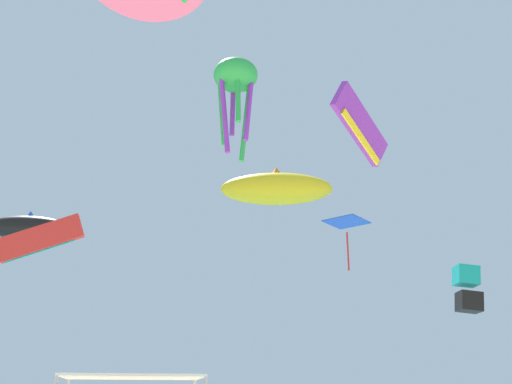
{
  "coord_description": "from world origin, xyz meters",
  "views": [
    {
      "loc": [
        -3.94,
        -14.27,
        1.65
      ],
      "look_at": [
        0.35,
        7.93,
        9.6
      ],
      "focal_mm": 41.68,
      "sensor_mm": 36.0,
      "label": 1
    }
  ],
  "objects_px": {
    "canopy_tent": "(133,380)",
    "kite_box_teal": "(468,289)",
    "kite_inflatable_yellow": "(276,189)",
    "kite_octopus_green": "(236,80)",
    "kite_diamond_blue": "(347,224)",
    "kite_parafoil_red": "(40,239)",
    "kite_inflatable_black": "(29,228)",
    "kite_parafoil_purple": "(360,126)"
  },
  "relations": [
    {
      "from": "kite_octopus_green",
      "to": "kite_diamond_blue",
      "type": "xyz_separation_m",
      "value": [
        10.8,
        16.3,
        -1.48
      ]
    },
    {
      "from": "kite_diamond_blue",
      "to": "kite_parafoil_red",
      "type": "xyz_separation_m",
      "value": [
        -19.73,
        -7.78,
        -4.09
      ]
    },
    {
      "from": "kite_parafoil_purple",
      "to": "kite_diamond_blue",
      "type": "height_order",
      "value": "kite_diamond_blue"
    },
    {
      "from": "kite_parafoil_purple",
      "to": "kite_inflatable_black",
      "type": "height_order",
      "value": "kite_inflatable_black"
    },
    {
      "from": "kite_octopus_green",
      "to": "canopy_tent",
      "type": "bearing_deg",
      "value": -27.92
    },
    {
      "from": "kite_parafoil_purple",
      "to": "kite_octopus_green",
      "type": "height_order",
      "value": "kite_octopus_green"
    },
    {
      "from": "kite_inflatable_black",
      "to": "kite_parafoil_red",
      "type": "xyz_separation_m",
      "value": [
        2.49,
        -9.82,
        -3.21
      ]
    },
    {
      "from": "kite_diamond_blue",
      "to": "kite_inflatable_yellow",
      "type": "bearing_deg",
      "value": -141.99
    },
    {
      "from": "kite_inflatable_black",
      "to": "kite_parafoil_red",
      "type": "height_order",
      "value": "kite_inflatable_black"
    },
    {
      "from": "kite_octopus_green",
      "to": "kite_parafoil_red",
      "type": "relative_size",
      "value": 1.04
    },
    {
      "from": "kite_parafoil_purple",
      "to": "kite_parafoil_red",
      "type": "relative_size",
      "value": 0.73
    },
    {
      "from": "canopy_tent",
      "to": "kite_inflatable_yellow",
      "type": "height_order",
      "value": "kite_inflatable_yellow"
    },
    {
      "from": "kite_inflatable_yellow",
      "to": "kite_parafoil_red",
      "type": "height_order",
      "value": "kite_inflatable_yellow"
    },
    {
      "from": "kite_diamond_blue",
      "to": "kite_parafoil_red",
      "type": "relative_size",
      "value": 0.82
    },
    {
      "from": "canopy_tent",
      "to": "kite_inflatable_yellow",
      "type": "bearing_deg",
      "value": 69.28
    },
    {
      "from": "kite_inflatable_yellow",
      "to": "kite_octopus_green",
      "type": "distance_m",
      "value": 18.38
    },
    {
      "from": "canopy_tent",
      "to": "kite_box_teal",
      "type": "xyz_separation_m",
      "value": [
        16.98,
        13.03,
        5.1
      ]
    },
    {
      "from": "canopy_tent",
      "to": "kite_parafoil_purple",
      "type": "distance_m",
      "value": 13.81
    },
    {
      "from": "kite_parafoil_red",
      "to": "kite_diamond_blue",
      "type": "bearing_deg",
      "value": -151.0
    },
    {
      "from": "kite_inflatable_yellow",
      "to": "kite_octopus_green",
      "type": "xyz_separation_m",
      "value": [
        -5.85,
        -17.37,
        -1.34
      ]
    },
    {
      "from": "canopy_tent",
      "to": "kite_diamond_blue",
      "type": "distance_m",
      "value": 30.29
    },
    {
      "from": "kite_box_teal",
      "to": "kite_diamond_blue",
      "type": "relative_size",
      "value": 0.67
    },
    {
      "from": "kite_inflatable_black",
      "to": "kite_parafoil_purple",
      "type": "bearing_deg",
      "value": 130.49
    },
    {
      "from": "kite_parafoil_purple",
      "to": "kite_inflatable_black",
      "type": "xyz_separation_m",
      "value": [
        -16.09,
        21.14,
        0.83
      ]
    },
    {
      "from": "canopy_tent",
      "to": "kite_parafoil_red",
      "type": "bearing_deg",
      "value": 108.15
    },
    {
      "from": "kite_octopus_green",
      "to": "kite_diamond_blue",
      "type": "relative_size",
      "value": 1.26
    },
    {
      "from": "kite_diamond_blue",
      "to": "kite_inflatable_black",
      "type": "height_order",
      "value": "kite_inflatable_black"
    },
    {
      "from": "canopy_tent",
      "to": "kite_parafoil_purple",
      "type": "bearing_deg",
      "value": 30.46
    },
    {
      "from": "kite_inflatable_yellow",
      "to": "kite_diamond_blue",
      "type": "xyz_separation_m",
      "value": [
        4.95,
        -1.07,
        -2.82
      ]
    },
    {
      "from": "kite_octopus_green",
      "to": "kite_diamond_blue",
      "type": "height_order",
      "value": "kite_octopus_green"
    },
    {
      "from": "kite_box_teal",
      "to": "kite_inflatable_black",
      "type": "distance_m",
      "value": 28.54
    },
    {
      "from": "canopy_tent",
      "to": "kite_inflatable_yellow",
      "type": "distance_m",
      "value": 30.42
    },
    {
      "from": "kite_inflatable_yellow",
      "to": "kite_parafoil_purple",
      "type": "height_order",
      "value": "kite_inflatable_yellow"
    },
    {
      "from": "kite_octopus_green",
      "to": "kite_parafoil_red",
      "type": "height_order",
      "value": "kite_octopus_green"
    },
    {
      "from": "kite_octopus_green",
      "to": "kite_diamond_blue",
      "type": "bearing_deg",
      "value": 143.83
    },
    {
      "from": "canopy_tent",
      "to": "kite_parafoil_red",
      "type": "distance_m",
      "value": 18.63
    },
    {
      "from": "kite_box_teal",
      "to": "kite_parafoil_red",
      "type": "distance_m",
      "value": 22.64
    },
    {
      "from": "kite_parafoil_purple",
      "to": "kite_octopus_green",
      "type": "relative_size",
      "value": 0.7
    },
    {
      "from": "kite_inflatable_yellow",
      "to": "canopy_tent",
      "type": "bearing_deg",
      "value": 80.78
    },
    {
      "from": "canopy_tent",
      "to": "kite_parafoil_red",
      "type": "relative_size",
      "value": 0.74
    },
    {
      "from": "kite_inflatable_black",
      "to": "kite_octopus_green",
      "type": "bearing_deg",
      "value": 125.13
    },
    {
      "from": "kite_inflatable_yellow",
      "to": "kite_parafoil_purple",
      "type": "bearing_deg",
      "value": 98.14
    }
  ]
}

